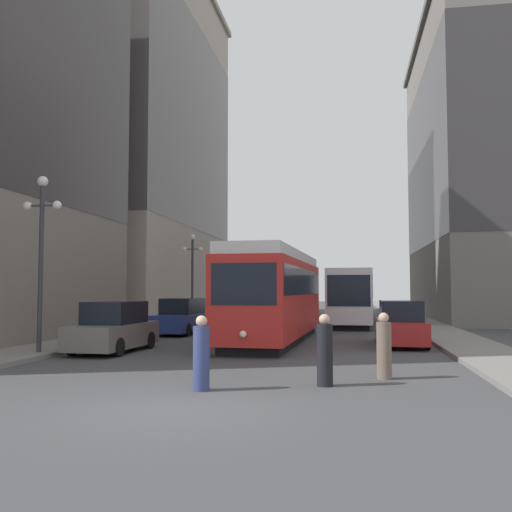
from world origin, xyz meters
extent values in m
plane|color=#424244|center=(0.00, 0.00, 0.00)|extent=(200.00, 200.00, 0.00)
cube|color=gray|center=(-7.83, 40.00, 0.07)|extent=(2.52, 120.00, 0.15)
cube|color=gray|center=(7.83, 40.00, 0.07)|extent=(2.52, 120.00, 0.15)
cube|color=black|center=(0.04, 13.98, 0.17)|extent=(2.65, 11.55, 0.35)
cube|color=red|center=(0.04, 13.98, 1.90)|extent=(3.08, 12.56, 3.10)
cube|color=black|center=(0.04, 13.98, 2.60)|extent=(3.09, 12.07, 1.08)
cube|color=silver|center=(0.04, 13.98, 3.67)|extent=(2.86, 12.31, 0.44)
cube|color=black|center=(-0.20, 7.76, 2.44)|extent=(2.21, 0.17, 1.40)
sphere|color=#F2EACC|center=(-0.20, 7.69, 0.80)|extent=(0.24, 0.24, 0.24)
cube|color=black|center=(3.27, 26.29, 0.17)|extent=(2.34, 11.11, 0.35)
cube|color=silver|center=(3.27, 26.29, 1.90)|extent=(2.74, 12.08, 3.10)
cube|color=black|center=(3.27, 26.29, 2.44)|extent=(2.76, 11.60, 1.30)
cube|color=black|center=(3.18, 20.29, 2.21)|extent=(2.30, 0.11, 1.71)
cylinder|color=black|center=(-6.19, 15.91, 0.32)|extent=(0.21, 0.65, 0.64)
cylinder|color=black|center=(-6.04, 18.93, 0.32)|extent=(0.21, 0.65, 0.64)
cylinder|color=black|center=(-4.49, 15.83, 0.32)|extent=(0.21, 0.65, 0.64)
cylinder|color=black|center=(-4.34, 18.84, 0.32)|extent=(0.21, 0.65, 0.64)
cube|color=navy|center=(-5.26, 17.38, 0.60)|extent=(2.04, 4.95, 0.84)
cube|color=black|center=(-5.26, 17.50, 1.42)|extent=(1.72, 2.75, 0.80)
cylinder|color=black|center=(-6.17, 7.68, 0.32)|extent=(0.20, 0.65, 0.64)
cylinder|color=black|center=(-6.07, 10.39, 0.32)|extent=(0.20, 0.65, 0.64)
cylinder|color=black|center=(-4.46, 7.61, 0.32)|extent=(0.20, 0.65, 0.64)
cylinder|color=black|center=(-4.36, 10.32, 0.32)|extent=(0.20, 0.65, 0.64)
cube|color=slate|center=(-5.26, 9.00, 0.60)|extent=(1.96, 4.44, 0.84)
cube|color=black|center=(-5.26, 9.11, 1.42)|extent=(1.67, 2.46, 0.80)
cylinder|color=black|center=(6.14, 14.52, 0.32)|extent=(0.19, 0.64, 0.64)
cylinder|color=black|center=(6.10, 11.57, 0.32)|extent=(0.19, 0.64, 0.64)
cylinder|color=black|center=(4.43, 14.55, 0.32)|extent=(0.19, 0.64, 0.64)
cylinder|color=black|center=(4.39, 11.60, 0.32)|extent=(0.19, 0.64, 0.64)
cube|color=maroon|center=(5.26, 13.06, 0.60)|extent=(1.87, 4.79, 0.84)
cube|color=black|center=(5.26, 12.94, 1.42)|extent=(1.62, 2.64, 0.80)
cylinder|color=black|center=(2.65, 3.00, 0.72)|extent=(0.38, 0.38, 1.44)
sphere|color=tan|center=(2.65, 3.00, 1.55)|extent=(0.26, 0.26, 0.26)
cylinder|color=#6B5B4C|center=(4.09, 4.29, 0.72)|extent=(0.37, 0.37, 1.43)
sphere|color=tan|center=(4.09, 4.29, 1.55)|extent=(0.26, 0.26, 0.26)
cylinder|color=navy|center=(-0.05, 1.94, 0.72)|extent=(0.38, 0.38, 1.43)
sphere|color=tan|center=(-0.05, 1.94, 1.55)|extent=(0.26, 0.26, 0.26)
cylinder|color=#333338|center=(-7.16, 7.26, 2.99)|extent=(0.16, 0.16, 5.68)
sphere|color=white|center=(-7.16, 7.26, 5.99)|extent=(0.36, 0.36, 0.36)
sphere|color=white|center=(-7.71, 7.26, 5.15)|extent=(0.31, 0.31, 0.31)
sphere|color=white|center=(-6.61, 7.26, 5.15)|extent=(0.31, 0.31, 0.31)
cube|color=#333338|center=(-7.16, 7.26, 5.15)|extent=(1.10, 0.06, 0.06)
cylinder|color=#333338|center=(-7.16, 25.83, 2.90)|extent=(0.16, 0.16, 5.49)
sphere|color=white|center=(-7.16, 25.83, 5.80)|extent=(0.36, 0.36, 0.36)
sphere|color=white|center=(-7.71, 25.83, 4.98)|extent=(0.31, 0.31, 0.31)
sphere|color=white|center=(-6.61, 25.83, 4.98)|extent=(0.31, 0.31, 0.31)
cube|color=#333338|center=(-7.16, 25.83, 4.98)|extent=(1.10, 0.06, 0.06)
cube|color=#A89E8E|center=(-16.97, 33.80, 14.37)|extent=(15.77, 22.95, 28.75)
cube|color=#544F4E|center=(-16.97, 33.80, 15.81)|extent=(15.81, 22.99, 17.25)
cube|color=slate|center=(14.10, 35.14, 11.31)|extent=(10.01, 22.57, 22.63)
cube|color=#383538|center=(14.10, 35.14, 12.44)|extent=(10.05, 22.61, 13.58)
cube|color=#5F5B56|center=(14.10, 35.14, 22.88)|extent=(10.61, 23.17, 0.50)
camera|label=1|loc=(3.26, -10.28, 2.25)|focal=39.14mm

